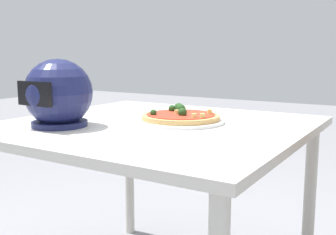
# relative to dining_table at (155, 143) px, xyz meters

# --- Properties ---
(dining_table) EXTENTS (1.08, 1.04, 0.73)m
(dining_table) POSITION_rel_dining_table_xyz_m (0.00, 0.00, 0.00)
(dining_table) COLOR beige
(dining_table) RESTS_ON ground
(pizza_plate) EXTENTS (0.33, 0.33, 0.01)m
(pizza_plate) POSITION_rel_dining_table_xyz_m (-0.08, -0.06, 0.08)
(pizza_plate) COLOR white
(pizza_plate) RESTS_ON dining_table
(pizza) EXTENTS (0.30, 0.30, 0.05)m
(pizza) POSITION_rel_dining_table_xyz_m (-0.07, -0.06, 0.10)
(pizza) COLOR tan
(pizza) RESTS_ON pizza_plate
(motorcycle_helmet) EXTENTS (0.24, 0.24, 0.24)m
(motorcycle_helmet) POSITION_rel_dining_table_xyz_m (0.25, 0.24, 0.19)
(motorcycle_helmet) COLOR #191E4C
(motorcycle_helmet) RESTS_ON dining_table
(drinking_glass) EXTENTS (0.07, 0.07, 0.10)m
(drinking_glass) POSITION_rel_dining_table_xyz_m (0.43, 0.03, 0.13)
(drinking_glass) COLOR silver
(drinking_glass) RESTS_ON dining_table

